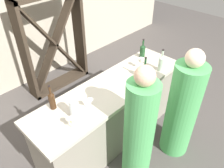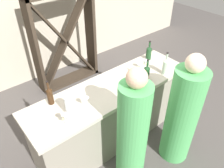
{
  "view_description": "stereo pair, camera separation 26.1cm",
  "coord_description": "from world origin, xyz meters",
  "px_view_note": "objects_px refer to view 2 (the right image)",
  "views": [
    {
      "loc": [
        -1.59,
        -1.53,
        2.63
      ],
      "look_at": [
        0.0,
        0.0,
        0.98
      ],
      "focal_mm": 36.14,
      "sensor_mm": 36.0,
      "label": 1
    },
    {
      "loc": [
        -1.4,
        -1.7,
        2.63
      ],
      "look_at": [
        0.0,
        0.0,
        0.98
      ],
      "focal_mm": 36.14,
      "sensor_mm": 36.0,
      "label": 2
    }
  ],
  "objects_px": {
    "wine_rack": "(65,41)",
    "wine_glass_near_right": "(145,63)",
    "wine_glass_near_center": "(86,101)",
    "person_left_guest": "(132,137)",
    "wine_bottle_leftmost_amber_brown": "(50,95)",
    "wine_bottle_second_left_olive_green": "(147,73)",
    "person_center_guest": "(182,115)",
    "wine_bottle_center_clear_pale": "(165,66)",
    "water_pitcher": "(69,105)",
    "wine_bottle_second_right_olive_green": "(149,52)",
    "wine_glass_near_left": "(65,118)"
  },
  "relations": [
    {
      "from": "wine_bottle_center_clear_pale",
      "to": "person_left_guest",
      "type": "bearing_deg",
      "value": -157.12
    },
    {
      "from": "wine_bottle_center_clear_pale",
      "to": "wine_glass_near_left",
      "type": "relative_size",
      "value": 2.06
    },
    {
      "from": "wine_bottle_second_right_olive_green",
      "to": "person_center_guest",
      "type": "bearing_deg",
      "value": -111.47
    },
    {
      "from": "wine_rack",
      "to": "wine_glass_near_right",
      "type": "bearing_deg",
      "value": -79.3
    },
    {
      "from": "wine_bottle_center_clear_pale",
      "to": "water_pitcher",
      "type": "relative_size",
      "value": 1.46
    },
    {
      "from": "wine_glass_near_center",
      "to": "water_pitcher",
      "type": "relative_size",
      "value": 0.71
    },
    {
      "from": "person_left_guest",
      "to": "wine_bottle_second_left_olive_green",
      "type": "bearing_deg",
      "value": -34.8
    },
    {
      "from": "wine_bottle_leftmost_amber_brown",
      "to": "wine_bottle_center_clear_pale",
      "type": "height_order",
      "value": "wine_bottle_center_clear_pale"
    },
    {
      "from": "wine_bottle_second_left_olive_green",
      "to": "wine_glass_near_left",
      "type": "relative_size",
      "value": 1.99
    },
    {
      "from": "wine_glass_near_center",
      "to": "wine_glass_near_right",
      "type": "bearing_deg",
      "value": 6.97
    },
    {
      "from": "wine_bottle_center_clear_pale",
      "to": "water_pitcher",
      "type": "xyz_separation_m",
      "value": [
        -1.36,
        0.15,
        -0.01
      ]
    },
    {
      "from": "wine_bottle_leftmost_amber_brown",
      "to": "wine_bottle_second_left_olive_green",
      "type": "bearing_deg",
      "value": -18.15
    },
    {
      "from": "wine_glass_near_center",
      "to": "wine_glass_near_right",
      "type": "height_order",
      "value": "wine_glass_near_right"
    },
    {
      "from": "wine_rack",
      "to": "wine_bottle_leftmost_amber_brown",
      "type": "height_order",
      "value": "wine_rack"
    },
    {
      "from": "wine_bottle_center_clear_pale",
      "to": "wine_rack",
      "type": "bearing_deg",
      "value": 103.75
    },
    {
      "from": "wine_bottle_center_clear_pale",
      "to": "water_pitcher",
      "type": "height_order",
      "value": "wine_bottle_center_clear_pale"
    },
    {
      "from": "wine_bottle_center_clear_pale",
      "to": "person_left_guest",
      "type": "height_order",
      "value": "person_left_guest"
    },
    {
      "from": "water_pitcher",
      "to": "wine_glass_near_left",
      "type": "bearing_deg",
      "value": -135.06
    },
    {
      "from": "wine_bottle_leftmost_amber_brown",
      "to": "wine_glass_near_right",
      "type": "relative_size",
      "value": 1.84
    },
    {
      "from": "wine_rack",
      "to": "person_center_guest",
      "type": "height_order",
      "value": "wine_rack"
    },
    {
      "from": "wine_bottle_leftmost_amber_brown",
      "to": "wine_glass_near_center",
      "type": "height_order",
      "value": "wine_bottle_leftmost_amber_brown"
    },
    {
      "from": "wine_bottle_leftmost_amber_brown",
      "to": "wine_bottle_second_right_olive_green",
      "type": "xyz_separation_m",
      "value": [
        1.57,
        -0.02,
        -0.01
      ]
    },
    {
      "from": "wine_glass_near_left",
      "to": "wine_glass_near_center",
      "type": "relative_size",
      "value": 1.0
    },
    {
      "from": "wine_rack",
      "to": "wine_bottle_center_clear_pale",
      "type": "bearing_deg",
      "value": -76.25
    },
    {
      "from": "person_left_guest",
      "to": "person_center_guest",
      "type": "height_order",
      "value": "person_left_guest"
    },
    {
      "from": "wine_bottle_leftmost_amber_brown",
      "to": "person_center_guest",
      "type": "xyz_separation_m",
      "value": [
        1.2,
        -0.95,
        -0.34
      ]
    },
    {
      "from": "wine_bottle_center_clear_pale",
      "to": "wine_bottle_second_right_olive_green",
      "type": "bearing_deg",
      "value": 73.53
    },
    {
      "from": "wine_bottle_leftmost_amber_brown",
      "to": "water_pitcher",
      "type": "relative_size",
      "value": 1.39
    },
    {
      "from": "wine_bottle_second_left_olive_green",
      "to": "wine_bottle_second_right_olive_green",
      "type": "distance_m",
      "value": 0.55
    },
    {
      "from": "wine_bottle_second_left_olive_green",
      "to": "wine_bottle_second_right_olive_green",
      "type": "xyz_separation_m",
      "value": [
        0.42,
        0.36,
        -0.01
      ]
    },
    {
      "from": "wine_bottle_second_left_olive_green",
      "to": "person_center_guest",
      "type": "relative_size",
      "value": 0.2
    },
    {
      "from": "wine_glass_near_left",
      "to": "wine_glass_near_right",
      "type": "height_order",
      "value": "wine_glass_near_right"
    },
    {
      "from": "wine_rack",
      "to": "wine_glass_near_right",
      "type": "height_order",
      "value": "wine_rack"
    },
    {
      "from": "water_pitcher",
      "to": "person_center_guest",
      "type": "xyz_separation_m",
      "value": [
        1.12,
        -0.67,
        -0.33
      ]
    },
    {
      "from": "wine_bottle_second_left_olive_green",
      "to": "wine_bottle_center_clear_pale",
      "type": "xyz_separation_m",
      "value": [
        0.3,
        -0.05,
        0.0
      ]
    },
    {
      "from": "wine_bottle_second_right_olive_green",
      "to": "water_pitcher",
      "type": "distance_m",
      "value": 1.51
    },
    {
      "from": "wine_glass_near_center",
      "to": "wine_bottle_leftmost_amber_brown",
      "type": "bearing_deg",
      "value": 128.15
    },
    {
      "from": "wine_bottle_second_right_olive_green",
      "to": "wine_glass_near_left",
      "type": "xyz_separation_m",
      "value": [
        -1.61,
        -0.38,
        -0.0
      ]
    },
    {
      "from": "wine_bottle_second_left_olive_green",
      "to": "person_center_guest",
      "type": "bearing_deg",
      "value": -84.43
    },
    {
      "from": "wine_rack",
      "to": "wine_glass_near_center",
      "type": "relative_size",
      "value": 10.94
    },
    {
      "from": "wine_bottle_second_right_olive_green",
      "to": "wine_glass_near_left",
      "type": "bearing_deg",
      "value": -166.58
    },
    {
      "from": "wine_bottle_second_left_olive_green",
      "to": "person_left_guest",
      "type": "xyz_separation_m",
      "value": [
        -0.67,
        -0.46,
        -0.3
      ]
    },
    {
      "from": "wine_glass_near_center",
      "to": "person_left_guest",
      "type": "distance_m",
      "value": 0.62
    },
    {
      "from": "wine_rack",
      "to": "person_center_guest",
      "type": "bearing_deg",
      "value": -84.96
    },
    {
      "from": "wine_glass_near_left",
      "to": "wine_glass_near_right",
      "type": "xyz_separation_m",
      "value": [
        1.34,
        0.2,
        0.01
      ]
    },
    {
      "from": "wine_bottle_second_left_olive_green",
      "to": "water_pitcher",
      "type": "height_order",
      "value": "wine_bottle_second_left_olive_green"
    },
    {
      "from": "water_pitcher",
      "to": "person_left_guest",
      "type": "height_order",
      "value": "person_left_guest"
    },
    {
      "from": "wine_bottle_second_right_olive_green",
      "to": "wine_glass_near_center",
      "type": "xyz_separation_m",
      "value": [
        -1.31,
        -0.31,
        0.0
      ]
    },
    {
      "from": "wine_glass_near_right",
      "to": "water_pitcher",
      "type": "bearing_deg",
      "value": -176.41
    },
    {
      "from": "person_left_guest",
      "to": "wine_bottle_center_clear_pale",
      "type": "bearing_deg",
      "value": -46.47
    }
  ]
}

